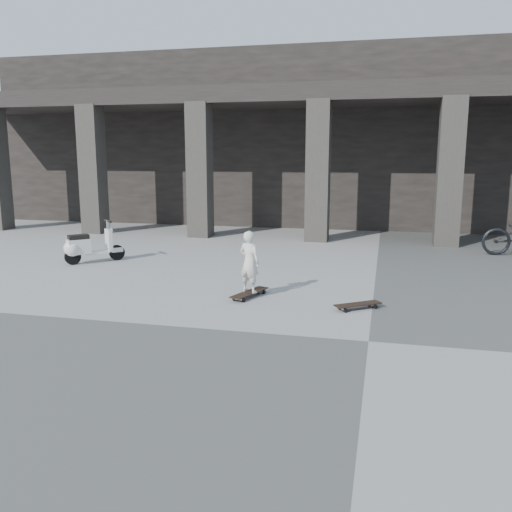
% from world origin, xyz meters
% --- Properties ---
extents(ground, '(90.00, 90.00, 0.00)m').
position_xyz_m(ground, '(0.00, 0.00, 0.00)').
color(ground, '#4A4A48').
rests_on(ground, ground).
extents(colonnade, '(28.00, 8.82, 6.00)m').
position_xyz_m(colonnade, '(-0.00, 13.77, 3.03)').
color(colonnade, black).
rests_on(colonnade, ground).
extents(longboard, '(0.52, 0.97, 0.09)m').
position_xyz_m(longboard, '(-2.13, 1.86, 0.07)').
color(longboard, black).
rests_on(longboard, ground).
extents(skateboard_spare, '(0.77, 0.64, 0.10)m').
position_xyz_m(skateboard_spare, '(-0.23, 1.53, 0.07)').
color(skateboard_spare, black).
rests_on(skateboard_spare, ground).
extents(child, '(0.47, 0.39, 1.09)m').
position_xyz_m(child, '(-2.13, 1.86, 0.64)').
color(child, silver).
rests_on(child, longboard).
extents(scooter, '(1.07, 1.09, 0.98)m').
position_xyz_m(scooter, '(-6.58, 3.89, 0.39)').
color(scooter, black).
rests_on(scooter, ground).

